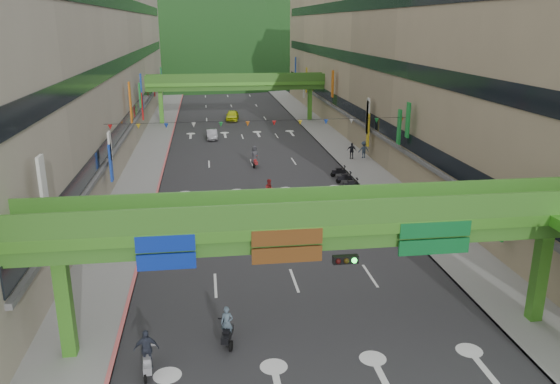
{
  "coord_description": "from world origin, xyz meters",
  "views": [
    {
      "loc": [
        -4.68,
        -16.02,
        14.13
      ],
      "look_at": [
        0.0,
        18.0,
        3.5
      ],
      "focal_mm": 35.0,
      "sensor_mm": 36.0,
      "label": 1
    }
  ],
  "objects_px": {
    "scooter_rider_near": "(227,328)",
    "pedestrian_red": "(460,227)",
    "scooter_rider_mid": "(270,192)",
    "overpass_near": "(341,239)",
    "car_yellow": "(232,116)",
    "car_silver": "(212,134)"
  },
  "relations": [
    {
      "from": "overpass_near",
      "to": "car_yellow",
      "type": "xyz_separation_m",
      "value": [
        -1.56,
        61.28,
        -4.44
      ]
    },
    {
      "from": "scooter_rider_near",
      "to": "pedestrian_red",
      "type": "relative_size",
      "value": 1.06
    },
    {
      "from": "car_silver",
      "to": "pedestrian_red",
      "type": "xyz_separation_m",
      "value": [
        16.15,
        -36.27,
        0.29
      ]
    },
    {
      "from": "scooter_rider_near",
      "to": "car_yellow",
      "type": "xyz_separation_m",
      "value": [
        3.46,
        60.67,
        -0.11
      ]
    },
    {
      "from": "scooter_rider_near",
      "to": "scooter_rider_mid",
      "type": "distance_m",
      "value": 20.26
    },
    {
      "from": "scooter_rider_mid",
      "to": "pedestrian_red",
      "type": "distance_m",
      "value": 15.01
    },
    {
      "from": "scooter_rider_near",
      "to": "car_yellow",
      "type": "distance_m",
      "value": 60.77
    },
    {
      "from": "scooter_rider_mid",
      "to": "car_silver",
      "type": "distance_m",
      "value": 27.55
    },
    {
      "from": "scooter_rider_near",
      "to": "car_silver",
      "type": "xyz_separation_m",
      "value": [
        0.14,
        47.02,
        -0.27
      ]
    },
    {
      "from": "scooter_rider_mid",
      "to": "pedestrian_red",
      "type": "height_order",
      "value": "scooter_rider_mid"
    },
    {
      "from": "car_silver",
      "to": "pedestrian_red",
      "type": "relative_size",
      "value": 2.05
    },
    {
      "from": "scooter_rider_near",
      "to": "car_silver",
      "type": "distance_m",
      "value": 47.02
    },
    {
      "from": "scooter_rider_near",
      "to": "car_silver",
      "type": "relative_size",
      "value": 0.52
    },
    {
      "from": "car_yellow",
      "to": "pedestrian_red",
      "type": "height_order",
      "value": "pedestrian_red"
    },
    {
      "from": "overpass_near",
      "to": "pedestrian_red",
      "type": "relative_size",
      "value": 15.51
    },
    {
      "from": "car_yellow",
      "to": "pedestrian_red",
      "type": "distance_m",
      "value": 51.55
    },
    {
      "from": "scooter_rider_near",
      "to": "car_yellow",
      "type": "height_order",
      "value": "scooter_rider_near"
    },
    {
      "from": "car_silver",
      "to": "car_yellow",
      "type": "xyz_separation_m",
      "value": [
        3.31,
        13.66,
        0.16
      ]
    },
    {
      "from": "scooter_rider_mid",
      "to": "car_silver",
      "type": "height_order",
      "value": "scooter_rider_mid"
    },
    {
      "from": "overpass_near",
      "to": "car_yellow",
      "type": "bearing_deg",
      "value": 91.46
    },
    {
      "from": "pedestrian_red",
      "to": "car_silver",
      "type": "bearing_deg",
      "value": 121.78
    },
    {
      "from": "car_yellow",
      "to": "pedestrian_red",
      "type": "xyz_separation_m",
      "value": [
        12.83,
        -49.93,
        0.14
      ]
    }
  ]
}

